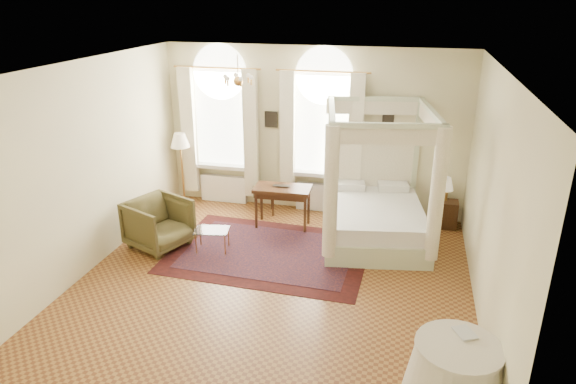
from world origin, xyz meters
The scene contains 18 objects.
ground centered at (0.00, 0.00, 0.00)m, with size 6.00×6.00×0.00m, color brown.
room_walls centered at (0.00, 0.00, 1.98)m, with size 6.00×6.00×6.00m.
window_left centered at (-1.90, 2.87, 1.49)m, with size 1.62×0.27×3.29m.
window_right centered at (0.20, 2.87, 1.49)m, with size 1.62×0.27×3.29m.
chandelier centered at (-0.90, 1.20, 2.91)m, with size 0.51×0.45×0.50m.
wall_pictures centered at (0.09, 2.97, 1.89)m, with size 2.54×0.03×0.39m.
canopy_bed centered at (1.38, 1.80, 0.55)m, with size 2.17×2.51×2.43m.
nightstand centered at (2.70, 2.70, 0.27)m, with size 0.37×0.34×0.53m, color #3D2410.
nightstand_lamp centered at (2.61, 2.76, 0.83)m, with size 0.31×0.31×0.45m.
writing_desk centered at (-0.37, 1.99, 0.68)m, with size 1.09×0.60×0.80m.
laptop centered at (-0.40, 2.07, 0.81)m, with size 0.32×0.21×0.03m, color black.
stool centered at (-0.89, 2.52, 0.42)m, with size 0.56×0.56×0.51m.
armchair centered at (-2.28, 0.66, 0.44)m, with size 0.93×0.96×0.87m, color #463D1E.
coffee_table centered at (-1.31, 0.73, 0.36)m, with size 0.64×0.50×0.40m.
floor_lamp centered at (-2.70, 2.62, 1.31)m, with size 0.40×0.40×1.54m.
oriental_rug centered at (-0.33, 0.88, 0.01)m, with size 3.43×2.52×0.01m.
side_table centered at (2.57, -2.01, 0.38)m, with size 1.13×1.13×0.77m.
book centered at (2.55, -1.85, 0.78)m, with size 0.19×0.25×0.02m, color black.
Camera 1 is at (1.86, -6.74, 4.23)m, focal length 32.00 mm.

